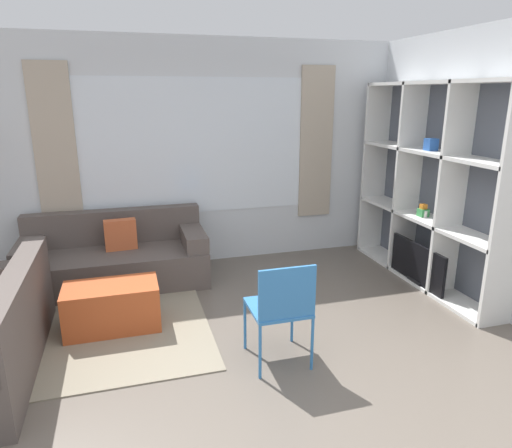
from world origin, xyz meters
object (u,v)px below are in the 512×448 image
at_px(shelving_unit, 432,189).
at_px(ottoman, 112,307).
at_px(folding_chair, 281,305).
at_px(couch_main, 116,259).

distance_m(shelving_unit, ottoman, 3.52).
distance_m(ottoman, folding_chair, 1.63).
height_order(shelving_unit, folding_chair, shelving_unit).
height_order(shelving_unit, couch_main, shelving_unit).
bearing_deg(ottoman, couch_main, 88.13).
bearing_deg(shelving_unit, ottoman, -176.59).
xyz_separation_m(couch_main, folding_chair, (1.24, -2.05, 0.23)).
bearing_deg(folding_chair, couch_main, -58.95).
relative_size(shelving_unit, ottoman, 2.79).
bearing_deg(shelving_unit, folding_chair, -151.21).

